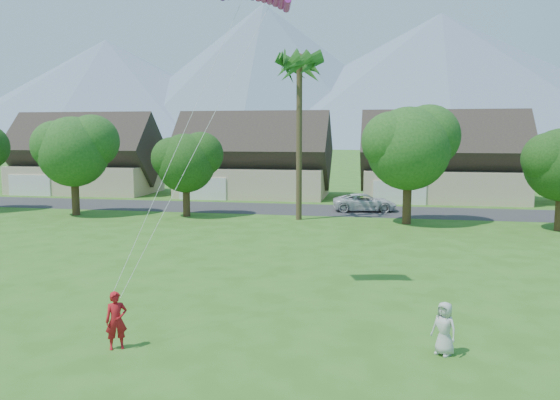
# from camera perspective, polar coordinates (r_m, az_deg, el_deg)

# --- Properties ---
(street) EXTENTS (90.00, 7.00, 0.01)m
(street) POSITION_cam_1_polar(r_m,az_deg,el_deg) (46.85, 5.41, -1.07)
(street) COLOR #2D2D30
(street) RESTS_ON ground
(kite_flyer) EXTENTS (0.78, 0.71, 1.79)m
(kite_flyer) POSITION_cam_1_polar(r_m,az_deg,el_deg) (17.77, -16.73, -11.96)
(kite_flyer) COLOR #AA131A
(kite_flyer) RESTS_ON ground
(watcher) EXTENTS (0.94, 0.88, 1.61)m
(watcher) POSITION_cam_1_polar(r_m,az_deg,el_deg) (17.36, 16.79, -12.73)
(watcher) COLOR #B5B5B0
(watcher) RESTS_ON ground
(parked_car) EXTENTS (5.61, 3.22, 1.47)m
(parked_car) POSITION_cam_1_polar(r_m,az_deg,el_deg) (46.58, 8.84, -0.26)
(parked_car) COLOR silver
(parked_car) RESTS_ON ground
(mountain_ridge) EXTENTS (540.00, 240.00, 70.00)m
(mountain_ridge) POSITION_cam_1_polar(r_m,az_deg,el_deg) (273.19, 12.13, 11.62)
(mountain_ridge) COLOR slate
(mountain_ridge) RESTS_ON ground
(houses_row) EXTENTS (72.75, 8.19, 8.86)m
(houses_row) POSITION_cam_1_polar(r_m,az_deg,el_deg) (55.40, 6.81, 3.74)
(houses_row) COLOR beige
(houses_row) RESTS_ON ground
(tree_row) EXTENTS (62.27, 6.67, 8.45)m
(tree_row) POSITION_cam_1_polar(r_m,az_deg,el_deg) (40.49, 3.08, 4.63)
(tree_row) COLOR #47301C
(tree_row) RESTS_ON ground
(fan_palm) EXTENTS (3.00, 3.00, 13.80)m
(fan_palm) POSITION_cam_1_polar(r_m,az_deg,el_deg) (41.48, 2.05, 14.26)
(fan_palm) COLOR #4C3D26
(fan_palm) RESTS_ON ground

